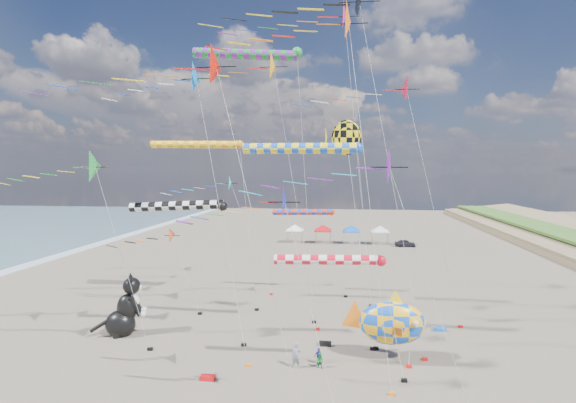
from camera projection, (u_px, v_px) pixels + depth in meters
The scene contains 29 objects.
delta_kite_0 at pixel (226, 187), 46.45m from camera, with size 10.50×1.74×12.54m.
delta_kite_1 at pixel (107, 169), 31.76m from camera, with size 9.74×2.54×14.54m.
delta_kite_2 at pixel (281, 209), 22.13m from camera, with size 7.87×1.88×12.32m.
delta_kite_3 at pixel (257, 71), 35.52m from camera, with size 13.28×2.46×22.34m.
delta_kite_4 at pixel (154, 241), 40.37m from camera, with size 9.09×1.64×7.85m.
delta_kite_5 at pixel (192, 84), 28.74m from camera, with size 9.07×2.15×19.86m.
delta_kite_6 at pixel (362, 0), 29.47m from camera, with size 14.63×3.12×25.92m.
delta_kite_7 at pixel (399, 93), 36.29m from camera, with size 12.86×2.33×20.67m.
delta_kite_8 at pixel (334, 19), 41.23m from camera, with size 14.18×2.99×28.54m.
delta_kite_9 at pixel (390, 174), 19.50m from camera, with size 9.67×1.77×14.05m.
delta_kite_10 at pixel (334, 22), 24.79m from camera, with size 10.73×2.45×22.64m.
delta_kite_11 at pixel (199, 70), 23.32m from camera, with size 14.71×2.42×19.71m.
windsock_0 at pixel (199, 145), 41.05m from camera, with size 10.01×0.72×15.67m.
windsock_1 at pixel (182, 207), 32.95m from camera, with size 8.64×0.70×10.70m.
windsock_2 at pixel (305, 213), 45.72m from camera, with size 7.71×0.63×9.02m.
windsock_3 at pixel (305, 149), 32.08m from camera, with size 9.90×0.82×14.94m.
windsock_4 at pixel (333, 261), 27.51m from camera, with size 8.20×0.65×7.80m.
windsock_5 at pixel (250, 55), 37.16m from camera, with size 10.43×0.90×23.02m.
angelfish_kite at pixel (344, 139), 33.51m from camera, with size 3.74×3.02×16.71m.
cat_inflatable at pixel (123, 305), 35.12m from camera, with size 3.60×1.80×4.86m, color black, non-canonical shape.
fish_inflatable at pixel (391, 323), 30.40m from camera, with size 6.06×2.89×4.92m.
person_adult at pixel (296, 356), 29.36m from camera, with size 0.61×0.40×1.67m, color gray.
child_green at pixel (320, 361), 29.30m from camera, with size 0.51×0.40×1.05m, color #1A8331.
child_blue at pixel (319, 356), 30.00m from camera, with size 0.65×0.27×1.11m, color #29289A.
kite_bag_0 at pixel (440, 329), 36.19m from camera, with size 0.90×0.44×0.30m, color blue.
kite_bag_1 at pixel (325, 344), 33.15m from camera, with size 0.90×0.44×0.30m, color black.
kite_bag_2 at pixel (208, 378), 27.73m from camera, with size 0.90×0.44×0.30m, color red.
tent_row at pixel (337, 226), 79.20m from camera, with size 19.20×4.20×3.80m.
parked_car at pixel (406, 243), 75.97m from camera, with size 1.44×3.58×1.22m, color #26262D.
Camera 1 is at (2.56, -19.18, 12.96)m, focal length 28.00 mm.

